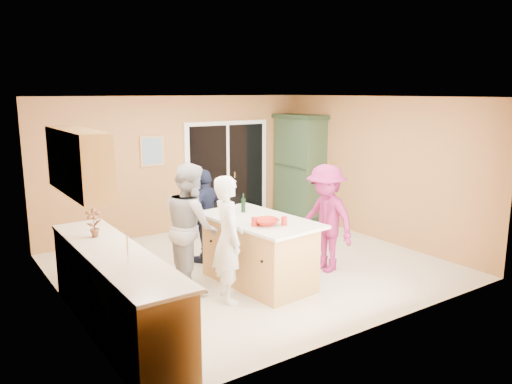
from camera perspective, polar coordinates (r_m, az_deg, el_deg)
floor at (r=7.87m, az=-0.50°, el=-8.48°), size 5.50×5.50×0.00m
ceiling at (r=7.40m, az=-0.54°, el=10.81°), size 5.50×5.00×0.10m
wall_back at (r=9.68m, az=-8.76°, el=3.10°), size 5.50×0.10×2.60m
wall_front at (r=5.67m, az=13.65°, el=-3.00°), size 5.50×0.10×2.60m
wall_left at (r=6.46m, az=-21.29°, el=-1.71°), size 0.10×5.00×2.60m
wall_right at (r=9.32m, az=13.72°, el=2.59°), size 0.10×5.00×2.60m
left_cabinet_run at (r=5.81m, az=-15.31°, el=-11.43°), size 0.65×3.05×1.24m
upper_cabinets at (r=6.21m, az=-19.68°, el=3.30°), size 0.35×1.60×0.75m
sliding_door at (r=10.18m, az=-3.29°, el=2.20°), size 1.90×0.07×2.10m
framed_picture at (r=9.40m, az=-11.78°, el=4.60°), size 0.46×0.04×0.56m
kitchen_island at (r=7.08m, az=0.30°, el=-6.99°), size 1.14×1.89×0.95m
green_hutch at (r=10.54m, az=5.05°, el=2.65°), size 0.64×1.21×2.21m
woman_white at (r=6.42m, az=-3.20°, el=-5.40°), size 0.55×0.69×1.65m
woman_grey at (r=6.86m, az=-7.42°, el=-3.92°), size 0.81×0.96×1.75m
woman_navy at (r=7.94m, az=-5.77°, el=-2.73°), size 0.94×0.74×1.49m
woman_magenta at (r=7.56m, az=7.99°, el=-2.99°), size 0.66×1.08×1.62m
serving_bowl at (r=6.60m, az=1.12°, el=-3.42°), size 0.39×0.39×0.08m
tulip_vase at (r=6.35m, az=-18.07°, el=-3.34°), size 0.23×0.19×0.37m
tumbler_near at (r=6.58m, az=3.24°, el=-3.33°), size 0.10×0.10×0.11m
tumbler_far at (r=6.53m, az=-0.18°, el=-3.41°), size 0.09×0.09×0.12m
wine_bottle at (r=7.27m, az=-1.46°, el=-1.47°), size 0.06×0.06×0.28m
white_plate at (r=6.96m, az=0.41°, el=-2.92°), size 0.26×0.26×0.01m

